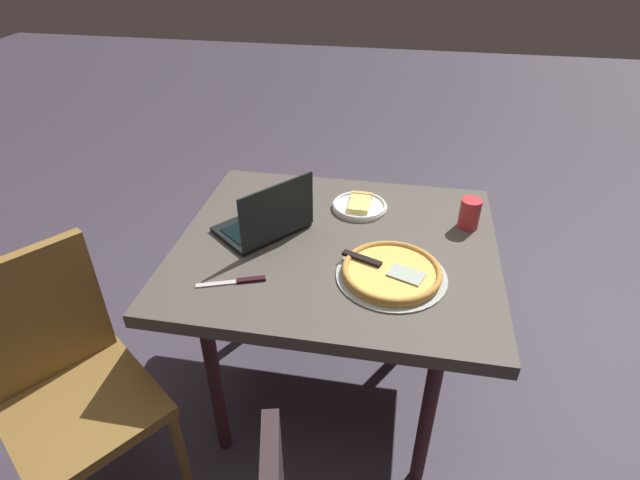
# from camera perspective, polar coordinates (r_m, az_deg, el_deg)

# --- Properties ---
(ground_plane) EXTENTS (12.00, 12.00, 0.00)m
(ground_plane) POSITION_cam_1_polar(r_m,az_deg,el_deg) (2.29, 1.52, -15.91)
(ground_plane) COLOR #3F3744
(dining_table) EXTENTS (1.12, 0.97, 0.75)m
(dining_table) POSITION_cam_1_polar(r_m,az_deg,el_deg) (1.82, 1.84, -2.03)
(dining_table) COLOR #49433C
(dining_table) RESTS_ON ground_plane
(laptop) EXTENTS (0.36, 0.38, 0.23)m
(laptop) POSITION_cam_1_polar(r_m,az_deg,el_deg) (1.82, -6.08, 2.08)
(laptop) COLOR black
(laptop) RESTS_ON dining_table
(pizza_plate) EXTENTS (0.22, 0.22, 0.04)m
(pizza_plate) POSITION_cam_1_polar(r_m,az_deg,el_deg) (1.98, 4.50, 3.94)
(pizza_plate) COLOR silver
(pizza_plate) RESTS_ON dining_table
(pizza_tray) EXTENTS (0.36, 0.36, 0.04)m
(pizza_tray) POSITION_cam_1_polar(r_m,az_deg,el_deg) (1.63, 8.10, -3.62)
(pizza_tray) COLOR #A1A8A6
(pizza_tray) RESTS_ON dining_table
(table_knife) EXTENTS (0.21, 0.09, 0.01)m
(table_knife) POSITION_cam_1_polar(r_m,az_deg,el_deg) (1.62, -9.24, -4.63)
(table_knife) COLOR #BCB6B7
(table_knife) RESTS_ON dining_table
(drink_cup) EXTENTS (0.08, 0.08, 0.11)m
(drink_cup) POSITION_cam_1_polar(r_m,az_deg,el_deg) (1.92, 16.60, 2.93)
(drink_cup) COLOR red
(drink_cup) RESTS_ON dining_table
(chair_near) EXTENTS (0.59, 0.59, 0.94)m
(chair_near) POSITION_cam_1_polar(r_m,az_deg,el_deg) (1.78, -26.87, -13.86)
(chair_near) COLOR brown
(chair_near) RESTS_ON ground_plane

